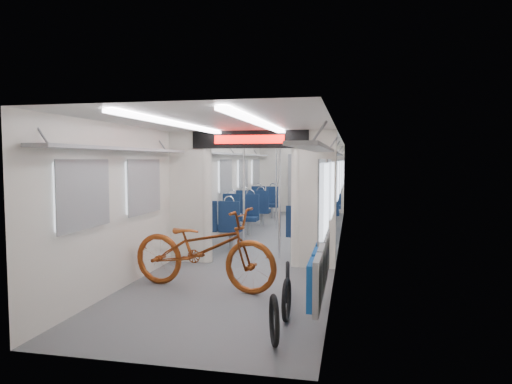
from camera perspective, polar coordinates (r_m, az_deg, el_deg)
carriage at (r=9.52m, az=1.61°, el=2.21°), size 12.00×12.02×2.31m
bicycle at (r=6.46m, az=-6.60°, el=-7.00°), size 2.27×1.08×1.14m
flip_bench at (r=5.42m, az=8.05°, el=-9.09°), size 0.12×2.13×0.54m
bike_hoop_a at (r=4.60m, az=2.28°, el=-16.03°), size 0.19×0.50×0.51m
bike_hoop_b at (r=5.25m, az=3.84°, el=-13.56°), size 0.05×0.49×0.49m
bike_hoop_c at (r=5.88m, az=3.96°, el=-11.43°), size 0.13×0.53×0.53m
seat_bay_near_left at (r=10.18m, az=-3.21°, el=-3.12°), size 0.90×2.04×1.09m
seat_bay_near_right at (r=9.49m, az=7.18°, el=-3.77°), size 0.88×1.91×1.05m
seat_bay_far_left at (r=13.33m, az=0.44°, el=-1.41°), size 0.90×2.02×1.08m
seat_bay_far_right at (r=13.02m, az=8.47°, el=-1.54°), size 0.92×2.10×1.11m
stanchion_near_left at (r=8.75m, az=-1.53°, el=-0.26°), size 0.05×0.05×2.30m
stanchion_near_right at (r=8.30m, az=2.95°, el=-0.50°), size 0.05×0.05×2.30m
stanchion_far_left at (r=11.88m, az=2.55°, el=0.88°), size 0.04×0.04×2.30m
stanchion_far_right at (r=11.25m, az=4.99°, el=0.69°), size 0.04×0.04×2.30m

